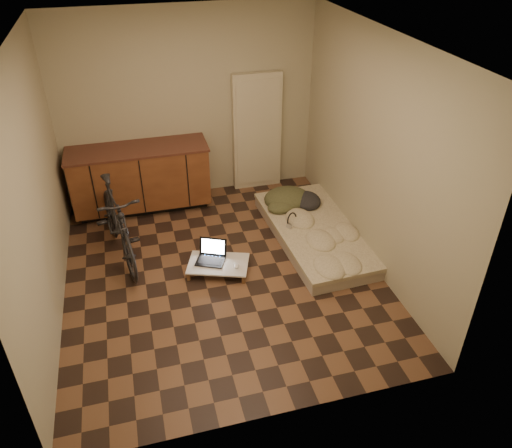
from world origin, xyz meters
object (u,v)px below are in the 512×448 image
object	(u,v)px
bicycle	(117,219)
futon	(316,232)
lap_desk	(218,264)
laptop	(211,256)

from	to	relation	value
bicycle	futon	distance (m)	2.45
lap_desk	laptop	distance (m)	0.13
futon	bicycle	bearing A→B (deg)	171.21
futon	laptop	size ratio (longest dim) A/B	5.12
futon	lap_desk	xyz separation A→B (m)	(-1.33, -0.34, 0.01)
bicycle	futon	world-z (taller)	bicycle
futon	lap_desk	world-z (taller)	futon
bicycle	lap_desk	world-z (taller)	bicycle
bicycle	lap_desk	bearing A→B (deg)	-39.98
lap_desk	futon	bearing A→B (deg)	33.94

